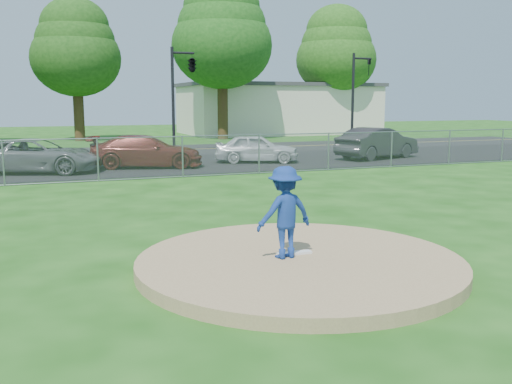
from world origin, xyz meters
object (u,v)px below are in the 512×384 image
at_px(tree_right, 222,33).
at_px(tree_far_right, 336,50).
at_px(parked_car_gray, 37,156).
at_px(parked_car_darkred, 146,151).
at_px(parked_car_charcoal, 377,143).
at_px(traffic_signal_center, 190,66).
at_px(commercial_building, 278,108).
at_px(traffic_signal_right, 356,91).
at_px(pitcher, 285,212).
at_px(parked_car_pearl, 257,148).
at_px(tree_center, 76,47).

relative_size(tree_right, tree_far_right, 1.08).
height_order(parked_car_gray, parked_car_darkred, parked_car_darkred).
xyz_separation_m(tree_far_right, parked_car_charcoal, (-8.46, -19.57, -6.30)).
height_order(traffic_signal_center, parked_car_charcoal, traffic_signal_center).
relative_size(commercial_building, traffic_signal_right, 2.93).
relative_size(pitcher, parked_car_gray, 0.32).
xyz_separation_m(traffic_signal_right, parked_car_charcoal, (-2.69, -6.57, -2.60)).
bearing_deg(traffic_signal_center, parked_car_gray, -139.93).
height_order(traffic_signal_center, parked_car_darkred, traffic_signal_center).
bearing_deg(parked_car_pearl, pitcher, -178.86).
height_order(parked_car_darkred, parked_car_pearl, parked_car_darkred).
bearing_deg(tree_far_right, tree_center, -177.27).
distance_m(tree_center, parked_car_gray, 19.75).
xyz_separation_m(parked_car_pearl, parked_car_charcoal, (6.15, -0.42, 0.11)).
bearing_deg(tree_center, parked_car_darkred, -85.82).
bearing_deg(tree_right, parked_car_darkred, -117.89).
relative_size(tree_center, tree_far_right, 0.92).
distance_m(tree_right, traffic_signal_right, 12.08).
xyz_separation_m(traffic_signal_center, parked_car_charcoal, (7.57, -6.57, -3.85)).
bearing_deg(commercial_building, parked_car_gray, -131.35).
distance_m(traffic_signal_right, parked_car_charcoal, 7.56).
xyz_separation_m(traffic_signal_center, traffic_signal_right, (10.27, 0.00, -1.25)).
xyz_separation_m(traffic_signal_center, parked_car_darkred, (-3.63, -6.36, -3.92)).
distance_m(traffic_signal_center, parked_car_pearl, 7.45).
bearing_deg(traffic_signal_right, tree_far_right, 66.09).
bearing_deg(commercial_building, traffic_signal_center, -126.94).
distance_m(traffic_signal_right, parked_car_darkred, 15.51).
relative_size(traffic_signal_right, parked_car_darkred, 1.20).
bearing_deg(parked_car_pearl, parked_car_gray, 113.86).
height_order(pitcher, parked_car_pearl, pitcher).
bearing_deg(traffic_signal_right, parked_car_charcoal, -112.31).
xyz_separation_m(tree_center, traffic_signal_right, (15.24, -12.00, -3.11)).
xyz_separation_m(pitcher, parked_car_charcoal, (11.78, 15.34, -0.20)).
height_order(tree_center, parked_car_pearl, tree_center).
distance_m(pitcher, parked_car_pearl, 16.74).
relative_size(tree_far_right, parked_car_gray, 2.25).
distance_m(tree_far_right, pitcher, 40.81).
bearing_deg(parked_car_darkred, commercial_building, -19.44).
distance_m(commercial_building, tree_center, 17.99).
relative_size(tree_far_right, traffic_signal_right, 1.92).
xyz_separation_m(tree_far_right, parked_car_pearl, (-14.61, -19.15, -6.41)).
bearing_deg(traffic_signal_right, commercial_building, 83.71).
relative_size(commercial_building, tree_center, 1.67).
bearing_deg(pitcher, traffic_signal_center, -107.94).
relative_size(tree_right, parked_car_darkred, 2.49).
distance_m(tree_far_right, parked_car_charcoal, 22.23).
distance_m(traffic_signal_center, parked_car_charcoal, 10.74).
relative_size(traffic_signal_right, parked_car_charcoal, 1.23).
distance_m(tree_far_right, parked_car_pearl, 24.92).
bearing_deg(commercial_building, pitcher, -113.18).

